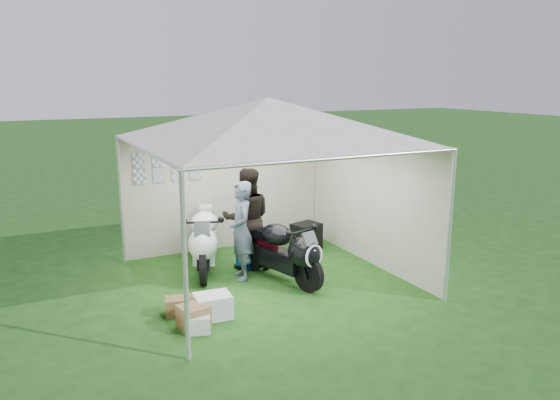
# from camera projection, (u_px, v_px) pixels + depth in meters

# --- Properties ---
(ground) EXTENTS (80.00, 80.00, 0.00)m
(ground) POSITION_uv_depth(u_px,v_px,m) (269.00, 279.00, 9.15)
(ground) COLOR #1A4514
(ground) RESTS_ON ground
(canopy_tent) EXTENTS (5.66, 5.66, 3.00)m
(canopy_tent) POSITION_uv_depth(u_px,v_px,m) (268.00, 124.00, 8.61)
(canopy_tent) COLOR silver
(canopy_tent) RESTS_ON ground
(motorcycle_white) EXTENTS (1.03, 2.04, 1.05)m
(motorcycle_white) POSITION_uv_depth(u_px,v_px,m) (204.00, 239.00, 9.38)
(motorcycle_white) COLOR black
(motorcycle_white) RESTS_ON ground
(motorcycle_black) EXTENTS (0.81, 1.95, 0.98)m
(motorcycle_black) POSITION_uv_depth(u_px,v_px,m) (283.00, 250.00, 8.91)
(motorcycle_black) COLOR black
(motorcycle_black) RESTS_ON ground
(paddock_stand) EXTENTS (0.46, 0.35, 0.30)m
(paddock_stand) POSITION_uv_depth(u_px,v_px,m) (249.00, 259.00, 9.66)
(paddock_stand) COLOR blue
(paddock_stand) RESTS_ON ground
(person_dark_jacket) EXTENTS (1.05, 0.94, 1.79)m
(person_dark_jacket) POSITION_uv_depth(u_px,v_px,m) (247.00, 219.00, 9.50)
(person_dark_jacket) COLOR black
(person_dark_jacket) RESTS_ON ground
(person_blue_jacket) EXTENTS (0.49, 0.66, 1.66)m
(person_blue_jacket) POSITION_uv_depth(u_px,v_px,m) (241.00, 231.00, 9.00)
(person_blue_jacket) COLOR slate
(person_blue_jacket) RESTS_ON ground
(equipment_box) EXTENTS (0.61, 0.54, 0.52)m
(equipment_box) POSITION_uv_depth(u_px,v_px,m) (306.00, 236.00, 10.69)
(equipment_box) COLOR black
(equipment_box) RESTS_ON ground
(crate_0) EXTENTS (0.53, 0.43, 0.33)m
(crate_0) POSITION_uv_depth(u_px,v_px,m) (213.00, 306.00, 7.65)
(crate_0) COLOR silver
(crate_0) RESTS_ON ground
(crate_1) EXTENTS (0.42, 0.42, 0.32)m
(crate_1) POSITION_uv_depth(u_px,v_px,m) (194.00, 317.00, 7.32)
(crate_1) COLOR brown
(crate_1) RESTS_ON ground
(crate_2) EXTENTS (0.38, 0.34, 0.23)m
(crate_2) POSITION_uv_depth(u_px,v_px,m) (198.00, 324.00, 7.22)
(crate_2) COLOR silver
(crate_2) RESTS_ON ground
(crate_3) EXTENTS (0.42, 0.34, 0.25)m
(crate_3) POSITION_uv_depth(u_px,v_px,m) (179.00, 306.00, 7.75)
(crate_3) COLOR brown
(crate_3) RESTS_ON ground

